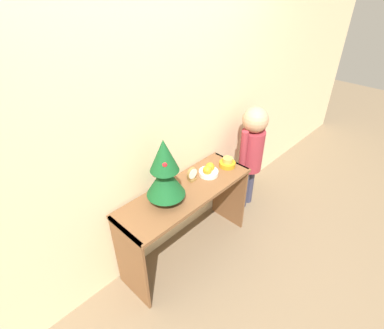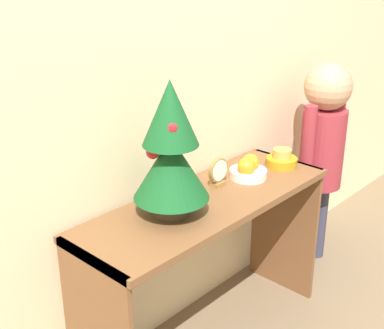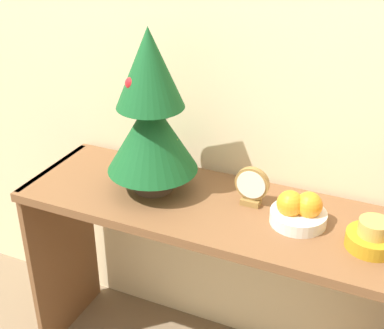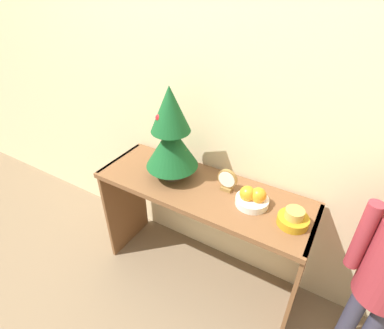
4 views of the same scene
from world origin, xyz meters
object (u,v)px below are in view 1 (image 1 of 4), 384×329
mini_tree (165,173)px  desk_clock (192,174)px  child_figure (252,146)px  singing_bowl (227,163)px  fruit_bowl (209,171)px

mini_tree → desk_clock: size_ratio=4.16×
child_figure → singing_bowl: bearing=-176.2°
fruit_bowl → desk_clock: bearing=165.6°
desk_clock → child_figure: bearing=-3.3°
mini_tree → singing_bowl: (0.70, -0.04, -0.23)m
mini_tree → singing_bowl: 0.73m
singing_bowl → desk_clock: 0.38m
fruit_bowl → child_figure: size_ratio=0.15×
mini_tree → desk_clock: 0.38m
singing_bowl → fruit_bowl: bearing=170.8°
fruit_bowl → child_figure: child_figure is taller
singing_bowl → desk_clock: bearing=168.6°
desk_clock → child_figure: 0.81m
mini_tree → singing_bowl: size_ratio=3.67×
singing_bowl → child_figure: (0.43, 0.03, -0.02)m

